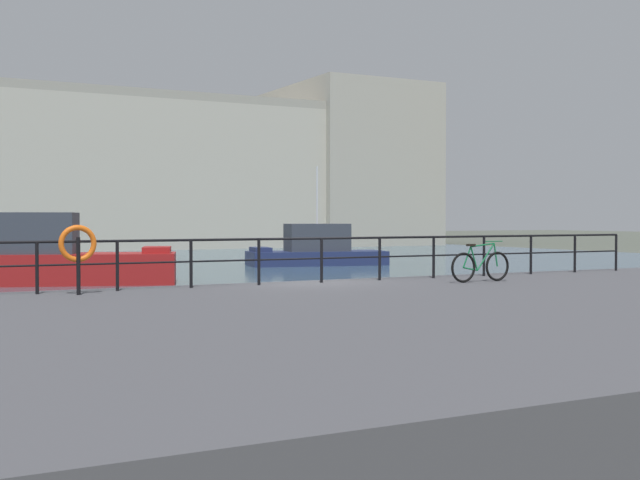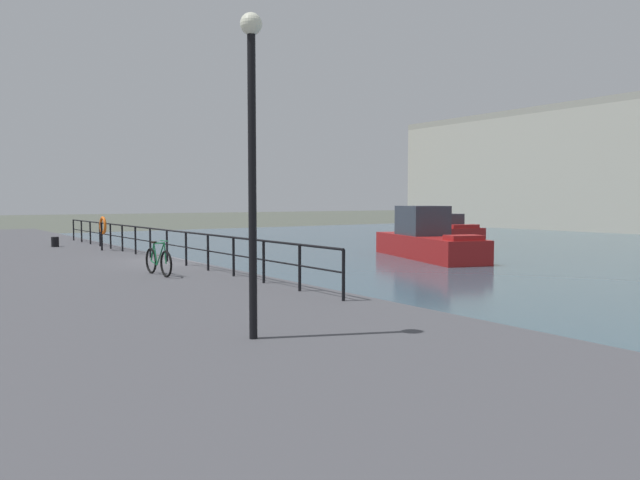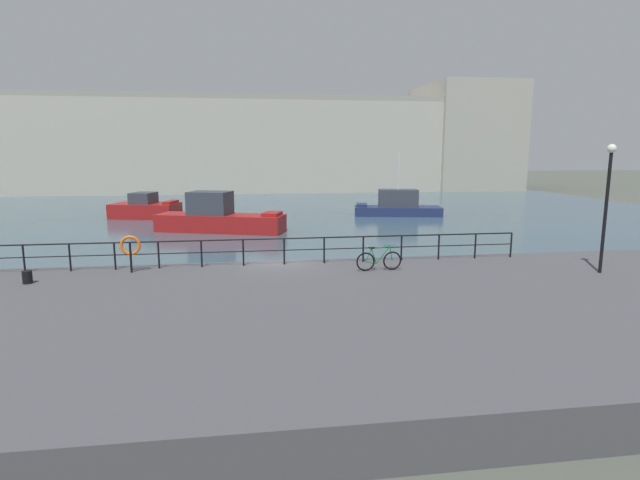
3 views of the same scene
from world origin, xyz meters
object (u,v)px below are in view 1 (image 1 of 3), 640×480
Objects in this scene: moored_cabin_cruiser at (316,250)px; parked_bicycle at (480,266)px; moored_harbor_tender at (55,259)px; life_ring_stand at (78,246)px; harbor_building at (83,173)px.

moored_cabin_cruiser reaches higher than parked_bicycle.
moored_harbor_tender is 16.40m from life_ring_stand.
harbor_building is 56.56m from life_ring_stand.
moored_harbor_tender is 1.17× the size of moored_cabin_cruiser.
life_ring_stand is at bearing -79.19° from moored_harbor_tender.
life_ring_stand is (-17.36, -23.24, 1.18)m from moored_cabin_cruiser.
parked_bicycle is (6.87, -17.28, 0.45)m from moored_harbor_tender.
moored_cabin_cruiser is 5.61× the size of life_ring_stand.
moored_harbor_tender is at bearing 109.80° from parked_bicycle.
life_ring_stand reaches higher than parked_bicycle.
life_ring_stand is (-11.48, -55.21, -4.38)m from harbor_building.
moored_harbor_tender is 5.18× the size of parked_bicycle.
moored_cabin_cruiser is at bearing 69.64° from parked_bicycle.
moored_harbor_tender is 16.57m from moored_cabin_cruiser.
harbor_building is 54.15× the size of life_ring_stand.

